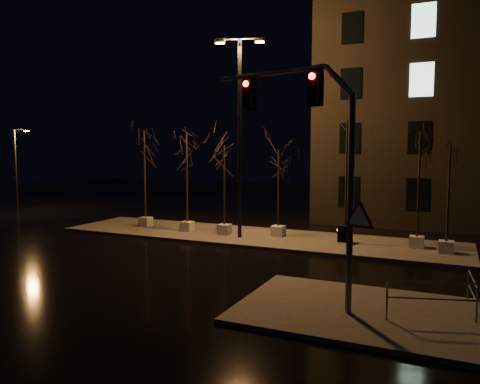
% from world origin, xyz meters
% --- Properties ---
extents(ground, '(90.00, 90.00, 0.00)m').
position_xyz_m(ground, '(0.00, 0.00, 0.00)').
color(ground, black).
rests_on(ground, ground).
extents(median, '(22.00, 5.00, 0.15)m').
position_xyz_m(median, '(0.00, 6.00, 0.07)').
color(median, '#46443E').
rests_on(median, ground).
extents(sidewalk_corner, '(7.00, 5.00, 0.15)m').
position_xyz_m(sidewalk_corner, '(7.50, -3.50, 0.07)').
color(sidewalk_corner, '#46443E').
rests_on(sidewalk_corner, ground).
extents(tree_0, '(1.80, 1.80, 5.95)m').
position_xyz_m(tree_0, '(-7.11, 6.12, 4.66)').
color(tree_0, beige).
rests_on(tree_0, median).
extents(tree_1, '(1.80, 1.80, 5.72)m').
position_xyz_m(tree_1, '(-3.90, 5.69, 4.49)').
color(tree_1, beige).
rests_on(tree_1, median).
extents(tree_2, '(1.80, 1.80, 5.01)m').
position_xyz_m(tree_2, '(-1.53, 5.70, 3.96)').
color(tree_2, beige).
rests_on(tree_2, median).
extents(tree_3, '(1.80, 1.80, 4.79)m').
position_xyz_m(tree_3, '(1.35, 6.47, 3.78)').
color(tree_3, beige).
rests_on(tree_3, median).
extents(tree_4, '(1.80, 1.80, 6.25)m').
position_xyz_m(tree_4, '(5.05, 6.05, 4.89)').
color(tree_4, beige).
rests_on(tree_4, median).
extents(tree_5, '(1.80, 1.80, 5.64)m').
position_xyz_m(tree_5, '(8.40, 6.39, 4.43)').
color(tree_5, beige).
rests_on(tree_5, median).
extents(tree_6, '(1.80, 1.80, 5.06)m').
position_xyz_m(tree_6, '(9.70, 5.70, 3.99)').
color(tree_6, beige).
rests_on(tree_6, median).
extents(traffic_signal_mast, '(5.64, 1.68, 7.13)m').
position_xyz_m(traffic_signal_mast, '(6.14, -3.62, 4.83)').
color(traffic_signal_mast, slate).
rests_on(traffic_signal_mast, sidewalk_corner).
extents(streetlight_main, '(2.55, 1.05, 10.40)m').
position_xyz_m(streetlight_main, '(-0.39, 5.26, 6.15)').
color(streetlight_main, black).
rests_on(streetlight_main, median).
extents(streetlight_far, '(1.21, 0.57, 6.37)m').
position_xyz_m(streetlight_far, '(-20.60, 8.32, 3.50)').
color(streetlight_far, black).
rests_on(streetlight_far, ground).
extents(guard_rail_a, '(2.48, 0.79, 1.11)m').
position_xyz_m(guard_rail_a, '(9.55, -3.68, 0.88)').
color(guard_rail_a, slate).
rests_on(guard_rail_a, sidewalk_corner).
extents(guard_rail_b, '(0.21, 2.05, 0.97)m').
position_xyz_m(guard_rail_b, '(10.50, -2.31, 0.78)').
color(guard_rail_b, slate).
rests_on(guard_rail_b, sidewalk_corner).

